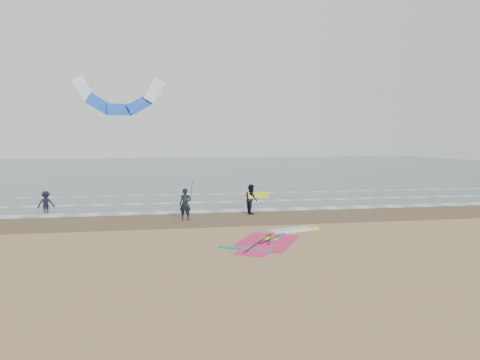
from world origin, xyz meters
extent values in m
plane|color=tan|center=(0.00, 0.00, 0.00)|extent=(120.00, 120.00, 0.00)
cube|color=#47605E|center=(0.00, 48.00, 0.01)|extent=(120.00, 80.00, 0.02)
cube|color=brown|center=(0.00, 6.00, 0.00)|extent=(120.00, 5.00, 0.01)
cube|color=white|center=(0.00, 8.20, 0.03)|extent=(120.00, 1.20, 0.02)
cube|color=white|center=(0.00, 12.00, 0.03)|extent=(120.00, 0.70, 0.02)
cube|color=white|center=(0.00, 16.50, 0.03)|extent=(120.00, 0.50, 0.01)
cube|color=white|center=(1.91, 2.04, 0.06)|extent=(2.50, 1.33, 0.12)
cube|color=yellow|center=(2.98, 2.38, 0.06)|extent=(0.60, 0.69, 0.13)
cube|color=#FF2065|center=(0.15, 0.09, 0.02)|extent=(3.42, 3.77, 0.04)
cube|color=#FF2065|center=(-0.58, -1.18, 0.02)|extent=(1.89, 2.10, 0.04)
cube|color=#0C8C99|center=(1.13, 1.35, 0.02)|extent=(1.75, 2.81, 0.05)
cube|color=#0C8C99|center=(-0.97, -0.99, 0.02)|extent=(2.05, 1.31, 0.05)
cube|color=yellow|center=(0.44, 0.57, 0.03)|extent=(0.88, 0.85, 0.05)
cylinder|color=black|center=(-0.24, -0.11, 0.05)|extent=(1.81, 3.07, 0.06)
cylinder|color=black|center=(0.35, 0.28, 0.07)|extent=(1.20, 1.33, 0.04)
cylinder|color=black|center=(0.35, 0.28, 0.07)|extent=(0.58, 1.68, 0.04)
imported|color=black|center=(-3.02, 5.73, 0.86)|extent=(0.72, 0.57, 1.72)
imported|color=black|center=(0.88, 7.12, 0.87)|extent=(0.72, 0.89, 1.74)
imported|color=black|center=(-11.36, 10.45, 0.77)|extent=(1.14, 0.95, 1.54)
cylinder|color=black|center=(-2.72, 5.73, 1.26)|extent=(0.17, 0.86, 1.82)
cube|color=yellow|center=(1.28, 7.02, 1.10)|extent=(1.30, 0.51, 0.39)
cube|color=white|center=(-9.52, 13.81, 7.80)|extent=(1.53, 0.45, 1.89)
cube|color=blue|center=(-8.52, 13.81, 6.79)|extent=(1.86, 0.53, 1.55)
cube|color=blue|center=(-7.14, 13.81, 6.43)|extent=(1.70, 0.49, 0.80)
cube|color=blue|center=(-5.77, 13.81, 6.79)|extent=(1.86, 0.53, 1.55)
cube|color=white|center=(-4.77, 13.81, 7.80)|extent=(1.53, 0.45, 1.89)
cylinder|color=beige|center=(-10.44, 12.13, 4.39)|extent=(1.86, 3.38, 6.82)
cylinder|color=beige|center=(-8.06, 12.13, 4.39)|extent=(6.61, 3.38, 6.83)
camera|label=1|loc=(-3.93, -17.24, 4.32)|focal=32.00mm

